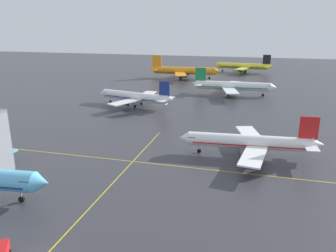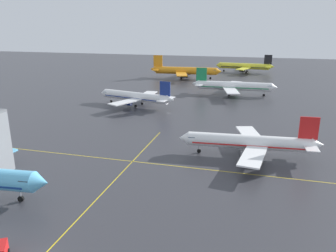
% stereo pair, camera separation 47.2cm
% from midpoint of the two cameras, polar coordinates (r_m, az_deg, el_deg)
% --- Properties ---
extents(airliner_second_row, '(33.40, 28.73, 10.38)m').
position_cam_midpoint_polar(airliner_second_row, '(81.23, 13.62, -2.68)').
color(airliner_second_row, white).
rests_on(airliner_second_row, ground).
extents(airliner_third_row, '(33.17, 28.19, 10.39)m').
position_cam_midpoint_polar(airliner_third_row, '(129.14, -5.71, 4.99)').
color(airliner_third_row, white).
rests_on(airliner_third_row, ground).
extents(airliner_far_left_stand, '(37.33, 32.26, 11.63)m').
position_cam_midpoint_polar(airliner_far_left_stand, '(151.62, 10.82, 6.72)').
color(airliner_far_left_stand, white).
rests_on(airliner_far_left_stand, ground).
extents(airliner_far_right_stand, '(41.64, 35.85, 12.94)m').
position_cam_midpoint_polar(airliner_far_right_stand, '(195.73, 2.63, 9.40)').
color(airliner_far_right_stand, orange).
rests_on(airliner_far_right_stand, ground).
extents(airliner_distant_taxiway, '(37.59, 32.31, 11.68)m').
position_cam_midpoint_polar(airliner_distant_taxiway, '(225.90, 12.66, 9.92)').
color(airliner_distant_taxiway, yellow).
rests_on(airliner_distant_taxiway, ground).
extents(taxiway_markings, '(139.01, 81.43, 0.01)m').
position_cam_midpoint_polar(taxiway_markings, '(62.49, -12.35, -12.35)').
color(taxiway_markings, yellow).
rests_on(taxiway_markings, ground).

